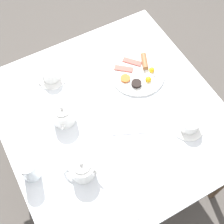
{
  "coord_description": "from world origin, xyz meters",
  "views": [
    {
      "loc": [
        -0.64,
        0.35,
        2.01
      ],
      "look_at": [
        0.0,
        0.0,
        0.73
      ],
      "focal_mm": 50.0,
      "sensor_mm": 36.0,
      "label": 1
    }
  ],
  "objects_px": {
    "breakfast_plate": "(138,73)",
    "fork_by_plate": "(130,133)",
    "water_glass_short": "(51,221)",
    "teapot_far": "(82,168)",
    "teacup_with_saucer_right": "(189,124)",
    "teacup_with_saucer_left": "(51,74)",
    "knife_by_plate": "(139,193)",
    "water_glass_tall": "(29,170)",
    "teapot_near": "(63,114)"
  },
  "relations": [
    {
      "from": "breakfast_plate",
      "to": "water_glass_tall",
      "type": "height_order",
      "value": "water_glass_tall"
    },
    {
      "from": "teapot_near",
      "to": "fork_by_plate",
      "type": "xyz_separation_m",
      "value": [
        -0.21,
        -0.24,
        -0.04
      ]
    },
    {
      "from": "teacup_with_saucer_right",
      "to": "water_glass_short",
      "type": "relative_size",
      "value": 1.31
    },
    {
      "from": "water_glass_tall",
      "to": "knife_by_plate",
      "type": "bearing_deg",
      "value": -128.72
    },
    {
      "from": "teacup_with_saucer_right",
      "to": "water_glass_short",
      "type": "bearing_deg",
      "value": 97.59
    },
    {
      "from": "teacup_with_saucer_left",
      "to": "fork_by_plate",
      "type": "xyz_separation_m",
      "value": [
        -0.46,
        -0.19,
        -0.03
      ]
    },
    {
      "from": "teacup_with_saucer_right",
      "to": "fork_by_plate",
      "type": "distance_m",
      "value": 0.27
    },
    {
      "from": "water_glass_short",
      "to": "knife_by_plate",
      "type": "bearing_deg",
      "value": -99.33
    },
    {
      "from": "teacup_with_saucer_left",
      "to": "teacup_with_saucer_right",
      "type": "bearing_deg",
      "value": -141.7
    },
    {
      "from": "fork_by_plate",
      "to": "teacup_with_saucer_left",
      "type": "bearing_deg",
      "value": 22.77
    },
    {
      "from": "teapot_near",
      "to": "water_glass_tall",
      "type": "distance_m",
      "value": 0.3
    },
    {
      "from": "teacup_with_saucer_right",
      "to": "teapot_far",
      "type": "bearing_deg",
      "value": 85.87
    },
    {
      "from": "teacup_with_saucer_left",
      "to": "breakfast_plate",
      "type": "bearing_deg",
      "value": -115.49
    },
    {
      "from": "water_glass_short",
      "to": "teapot_far",
      "type": "bearing_deg",
      "value": -55.59
    },
    {
      "from": "water_glass_short",
      "to": "fork_by_plate",
      "type": "height_order",
      "value": "water_glass_short"
    },
    {
      "from": "breakfast_plate",
      "to": "water_glass_short",
      "type": "relative_size",
      "value": 2.45
    },
    {
      "from": "teacup_with_saucer_right",
      "to": "water_glass_short",
      "type": "xyz_separation_m",
      "value": [
        -0.1,
        0.73,
        0.03
      ]
    },
    {
      "from": "teapot_far",
      "to": "teacup_with_saucer_left",
      "type": "bearing_deg",
      "value": 125.46
    },
    {
      "from": "breakfast_plate",
      "to": "knife_by_plate",
      "type": "distance_m",
      "value": 0.62
    },
    {
      "from": "teacup_with_saucer_right",
      "to": "fork_by_plate",
      "type": "height_order",
      "value": "teacup_with_saucer_right"
    },
    {
      "from": "teapot_far",
      "to": "water_glass_tall",
      "type": "relative_size",
      "value": 1.24
    },
    {
      "from": "breakfast_plate",
      "to": "water_glass_tall",
      "type": "bearing_deg",
      "value": 109.68
    },
    {
      "from": "teapot_far",
      "to": "teacup_with_saucer_right",
      "type": "distance_m",
      "value": 0.53
    },
    {
      "from": "teacup_with_saucer_left",
      "to": "teapot_far",
      "type": "bearing_deg",
      "value": 171.27
    },
    {
      "from": "water_glass_tall",
      "to": "fork_by_plate",
      "type": "xyz_separation_m",
      "value": [
        -0.03,
        -0.47,
        -0.06
      ]
    },
    {
      "from": "knife_by_plate",
      "to": "water_glass_tall",
      "type": "bearing_deg",
      "value": 51.28
    },
    {
      "from": "teacup_with_saucer_left",
      "to": "knife_by_plate",
      "type": "height_order",
      "value": "teacup_with_saucer_left"
    },
    {
      "from": "teapot_near",
      "to": "knife_by_plate",
      "type": "height_order",
      "value": "teapot_near"
    },
    {
      "from": "breakfast_plate",
      "to": "water_glass_tall",
      "type": "xyz_separation_m",
      "value": [
        -0.24,
        0.68,
        0.05
      ]
    },
    {
      "from": "teapot_near",
      "to": "knife_by_plate",
      "type": "bearing_deg",
      "value": 39.91
    },
    {
      "from": "teapot_far",
      "to": "fork_by_plate",
      "type": "relative_size",
      "value": 0.89
    },
    {
      "from": "fork_by_plate",
      "to": "teapot_far",
      "type": "bearing_deg",
      "value": 103.13
    },
    {
      "from": "knife_by_plate",
      "to": "fork_by_plate",
      "type": "bearing_deg",
      "value": -22.87
    },
    {
      "from": "teapot_far",
      "to": "teapot_near",
      "type": "bearing_deg",
      "value": 126.18
    },
    {
      "from": "teapot_near",
      "to": "teapot_far",
      "type": "relative_size",
      "value": 1.22
    },
    {
      "from": "water_glass_short",
      "to": "knife_by_plate",
      "type": "distance_m",
      "value": 0.37
    },
    {
      "from": "breakfast_plate",
      "to": "teapot_far",
      "type": "relative_size",
      "value": 1.93
    },
    {
      "from": "teacup_with_saucer_left",
      "to": "water_glass_short",
      "type": "xyz_separation_m",
      "value": [
        -0.66,
        0.28,
        0.03
      ]
    },
    {
      "from": "teacup_with_saucer_left",
      "to": "teapot_near",
      "type": "bearing_deg",
      "value": 170.47
    },
    {
      "from": "teapot_near",
      "to": "water_glass_short",
      "type": "xyz_separation_m",
      "value": [
        -0.41,
        0.24,
        0.01
      ]
    },
    {
      "from": "fork_by_plate",
      "to": "knife_by_plate",
      "type": "relative_size",
      "value": 0.87
    },
    {
      "from": "water_glass_tall",
      "to": "knife_by_plate",
      "type": "distance_m",
      "value": 0.47
    },
    {
      "from": "teapot_near",
      "to": "water_glass_short",
      "type": "distance_m",
      "value": 0.48
    },
    {
      "from": "water_glass_tall",
      "to": "breakfast_plate",
      "type": "bearing_deg",
      "value": -70.32
    },
    {
      "from": "teapot_far",
      "to": "teacup_with_saucer_left",
      "type": "distance_m",
      "value": 0.53
    },
    {
      "from": "breakfast_plate",
      "to": "teacup_with_saucer_right",
      "type": "bearing_deg",
      "value": -172.98
    },
    {
      "from": "breakfast_plate",
      "to": "fork_by_plate",
      "type": "bearing_deg",
      "value": 142.87
    },
    {
      "from": "teacup_with_saucer_right",
      "to": "fork_by_plate",
      "type": "xyz_separation_m",
      "value": [
        0.1,
        0.25,
        -0.03
      ]
    },
    {
      "from": "teapot_far",
      "to": "knife_by_plate",
      "type": "bearing_deg",
      "value": -5.23
    },
    {
      "from": "teapot_near",
      "to": "teapot_far",
      "type": "bearing_deg",
      "value": 16.8
    }
  ]
}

